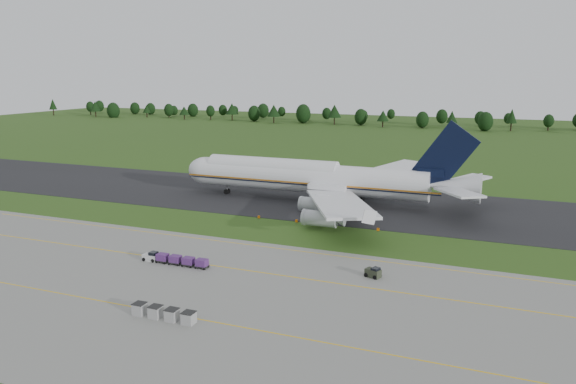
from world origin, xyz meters
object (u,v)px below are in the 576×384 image
at_px(baggage_train, 174,259).
at_px(edge_markers, 316,223).
at_px(uld_row, 164,313).
at_px(aircraft, 315,178).
at_px(utility_cart, 373,273).

xyz_separation_m(baggage_train, edge_markers, (13.15, 31.22, -0.55)).
xyz_separation_m(baggage_train, uld_row, (10.22, -17.86, -0.00)).
relative_size(aircraft, utility_cart, 27.94).
height_order(aircraft, baggage_train, aircraft).
bearing_deg(utility_cart, aircraft, 119.25).
xyz_separation_m(utility_cart, edge_markers, (-17.72, 25.02, -0.39)).
relative_size(baggage_train, uld_row, 1.35).
bearing_deg(uld_row, edge_markers, 86.59).
height_order(baggage_train, edge_markers, baggage_train).
bearing_deg(edge_markers, baggage_train, -112.84).
bearing_deg(aircraft, edge_markers, -69.91).
distance_m(aircraft, baggage_train, 50.92).
height_order(baggage_train, uld_row, uld_row).
height_order(utility_cart, edge_markers, utility_cart).
relative_size(utility_cart, uld_row, 0.29).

